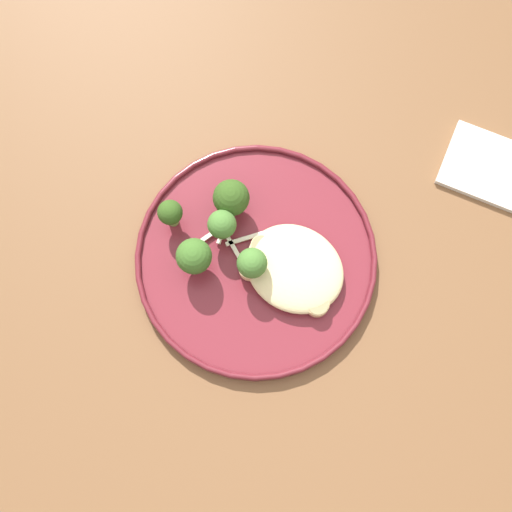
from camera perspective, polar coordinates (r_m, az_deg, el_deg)
name	(u,v)px	position (r m, az deg, el deg)	size (l,w,h in m)	color
ground	(253,320)	(1.52, -0.24, -5.66)	(6.00, 6.00, 0.00)	#2D2B28
wooden_dining_table	(251,245)	(0.88, -0.42, 1.01)	(1.40, 1.00, 0.74)	brown
dinner_plate	(256,258)	(0.78, 0.00, -0.21)	(0.29, 0.29, 0.02)	maroon
noodle_bed	(295,268)	(0.76, 3.41, -1.10)	(0.12, 0.10, 0.03)	beige
seared_scallop_front_small	(295,273)	(0.76, 3.42, -1.54)	(0.02, 0.02, 0.02)	#DBB77A
seared_scallop_half_hidden	(250,269)	(0.76, -0.53, -1.14)	(0.03, 0.03, 0.01)	#E5C689
seared_scallop_center_golden	(262,247)	(0.77, 0.49, 0.79)	(0.03, 0.03, 0.02)	#E5C689
seared_scallop_tilted_round	(317,305)	(0.76, 5.40, -4.30)	(0.03, 0.03, 0.01)	#E5C689
broccoli_floret_near_rim	(231,198)	(0.76, -2.19, 5.10)	(0.04, 0.04, 0.06)	#89A356
broccoli_floret_rear_charred	(170,213)	(0.77, -7.53, 3.75)	(0.03, 0.03, 0.05)	#7A994C
broccoli_floret_split_head	(222,225)	(0.75, -3.00, 2.73)	(0.03, 0.03, 0.06)	#89A356
broccoli_floret_beside_noodles	(194,256)	(0.74, -5.46, -0.04)	(0.04, 0.04, 0.06)	#89A356
broccoli_floret_center_pile	(252,264)	(0.74, -0.35, -0.67)	(0.04, 0.04, 0.06)	#89A356
onion_sliver_long_sliver	(224,228)	(0.78, -2.80, 2.44)	(0.04, 0.01, 0.00)	silver
onion_sliver_curled_piece	(248,238)	(0.78, -0.74, 1.60)	(0.05, 0.01, 0.00)	silver
onion_sliver_short_strip	(209,236)	(0.78, -4.17, 1.78)	(0.05, 0.01, 0.00)	silver
onion_sliver_pale_crescent	(239,257)	(0.77, -1.48, -0.12)	(0.06, 0.01, 0.00)	silver
folded_napkin	(504,173)	(0.87, 20.91, 6.81)	(0.15, 0.09, 0.01)	silver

